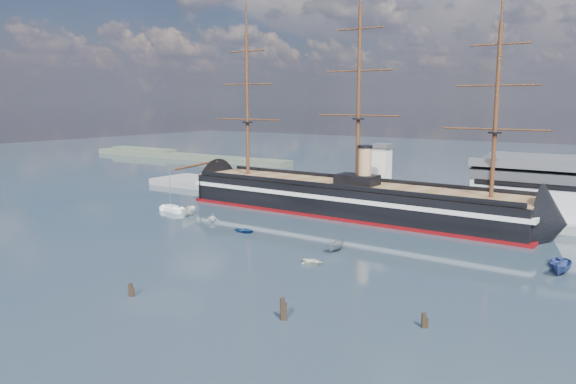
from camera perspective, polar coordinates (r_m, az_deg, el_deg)
The scene contains 16 objects.
ground at distance 123.98m, azimuth 1.61°, elevation -3.83°, with size 600.00×600.00×0.00m, color #203442.
quay at distance 150.90m, azimuth 12.28°, elevation -1.68°, with size 180.00×18.00×2.00m, color slate.
quay_tower at distance 149.42m, azimuth 9.48°, elevation 2.09°, with size 5.00×5.00×15.00m.
shoreline at distance 284.95m, azimuth -11.70°, elevation 3.71°, with size 120.00×10.00×4.00m.
warship at distance 140.63m, azimuth 5.64°, elevation -0.63°, with size 113.04×18.05×53.94m.
sailboat at distance 146.83m, azimuth -11.70°, elevation -1.66°, with size 7.59×3.93×11.66m.
motorboat_a at distance 140.50m, azimuth -10.09°, elevation -2.41°, with size 7.06×2.59×2.82m, color white.
motorboat_b at distance 121.57m, azimuth -4.42°, elevation -4.12°, with size 2.88×1.15×1.35m, color navy.
motorboat_c at distance 106.68m, azimuth 4.84°, elevation -6.04°, with size 6.06×2.22×2.43m, color slate.
motorboat_d at distance 132.96m, azimuth -7.70°, elevation -3.02°, with size 5.95×2.58×2.18m, color silver.
motorboat_e at distance 98.50m, azimuth 2.56°, elevation -7.32°, with size 2.68×1.07×1.25m, color silver.
motorboat_f at distance 102.98m, azimuth 26.06°, elevation -7.54°, with size 6.83×2.50×2.73m, color navy.
motorboat_g at distance 107.81m, azimuth 25.72°, elevation -6.78°, with size 3.88×1.55×1.81m, color navy.
piling_near_mid at distance 86.07m, azimuth -15.66°, elevation -10.14°, with size 0.64×0.64×2.65m, color black.
piling_near_right at distance 74.58m, azimuth -0.57°, elevation -12.87°, with size 0.64×0.64×3.68m, color black.
piling_far_right at distance 74.28m, azimuth 13.60°, elevation -13.23°, with size 0.64×0.64×2.61m, color black.
Camera 1 is at (65.38, -61.53, 28.11)m, focal length 35.00 mm.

